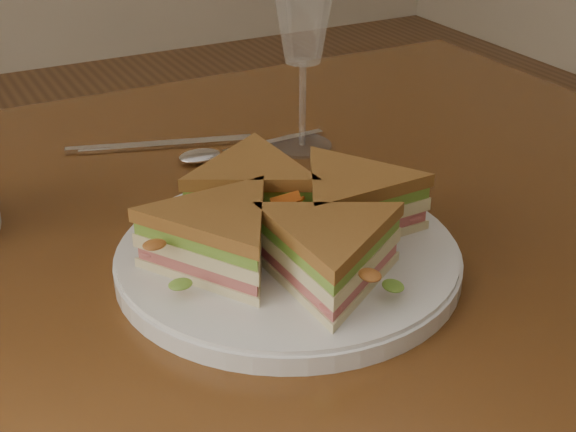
{
  "coord_description": "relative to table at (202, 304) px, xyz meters",
  "views": [
    {
      "loc": [
        -0.24,
        -0.65,
        1.12
      ],
      "look_at": [
        0.04,
        -0.12,
        0.8
      ],
      "focal_mm": 50.0,
      "sensor_mm": 36.0,
      "label": 1
    }
  ],
  "objects": [
    {
      "name": "table",
      "position": [
        0.0,
        0.0,
        0.0
      ],
      "size": [
        1.2,
        0.8,
        0.75
      ],
      "color": "#3D210E",
      "rests_on": "ground"
    },
    {
      "name": "crisps_mound",
      "position": [
        0.04,
        -0.12,
        0.14
      ],
      "size": [
        0.09,
        0.09,
        0.05
      ],
      "primitive_type": null,
      "color": "#D35F1B",
      "rests_on": "plate"
    },
    {
      "name": "knife",
      "position": [
        0.02,
        0.19,
        0.1
      ],
      "size": [
        0.21,
        0.08,
        0.0
      ],
      "rotation": [
        0.0,
        0.0,
        -0.3
      ],
      "color": "silver",
      "rests_on": "table"
    },
    {
      "name": "spoon",
      "position": [
        0.08,
        0.13,
        0.1
      ],
      "size": [
        0.18,
        0.03,
        0.01
      ],
      "rotation": [
        0.0,
        0.0,
        0.03
      ],
      "color": "silver",
      "rests_on": "table"
    },
    {
      "name": "sandwich_wedges",
      "position": [
        0.04,
        -0.12,
        0.14
      ],
      "size": [
        0.27,
        0.27,
        0.06
      ],
      "color": "beige",
      "rests_on": "plate"
    },
    {
      "name": "wine_glass",
      "position": [
        0.18,
        0.11,
        0.25
      ],
      "size": [
        0.07,
        0.07,
        0.21
      ],
      "color": "white",
      "rests_on": "table"
    },
    {
      "name": "plate",
      "position": [
        0.04,
        -0.12,
        0.11
      ],
      "size": [
        0.3,
        0.3,
        0.02
      ],
      "primitive_type": "cylinder",
      "color": "silver",
      "rests_on": "table"
    }
  ]
}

